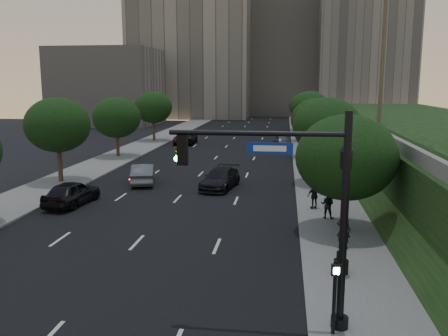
# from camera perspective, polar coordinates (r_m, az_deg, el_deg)

# --- Properties ---
(ground) EXTENTS (160.00, 160.00, 0.00)m
(ground) POSITION_cam_1_polar(r_m,az_deg,el_deg) (19.71, -14.98, -13.48)
(ground) COLOR black
(ground) RESTS_ON ground
(road_surface) EXTENTS (16.00, 140.00, 0.02)m
(road_surface) POSITION_cam_1_polar(r_m,az_deg,el_deg) (47.81, -1.33, 0.86)
(road_surface) COLOR black
(road_surface) RESTS_ON ground
(sidewalk_right) EXTENTS (4.50, 140.00, 0.15)m
(sidewalk_right) POSITION_cam_1_polar(r_m,az_deg,el_deg) (47.36, 11.02, 0.66)
(sidewalk_right) COLOR slate
(sidewalk_right) RESTS_ON ground
(sidewalk_left) EXTENTS (4.50, 140.00, 0.15)m
(sidewalk_left) POSITION_cam_1_polar(r_m,az_deg,el_deg) (50.36, -12.94, 1.16)
(sidewalk_left) COLOR slate
(sidewalk_left) RESTS_ON ground
(parapet_wall) EXTENTS (0.35, 90.00, 0.70)m
(parapet_wall) POSITION_cam_1_polar(r_m,az_deg,el_deg) (45.20, 15.50, 5.49)
(parapet_wall) COLOR slate
(parapet_wall) RESTS_ON embankment
(office_block_left) EXTENTS (26.00, 20.00, 32.00)m
(office_block_left) POSITION_cam_1_polar(r_m,az_deg,el_deg) (110.96, -3.76, 14.47)
(office_block_left) COLOR gray
(office_block_left) RESTS_ON ground
(office_block_mid) EXTENTS (22.00, 18.00, 26.00)m
(office_block_mid) POSITION_cam_1_polar(r_m,az_deg,el_deg) (118.74, 6.97, 12.69)
(office_block_mid) COLOR #A29E94
(office_block_mid) RESTS_ON ground
(office_block_right) EXTENTS (20.00, 22.00, 36.00)m
(office_block_right) POSITION_cam_1_polar(r_m,az_deg,el_deg) (114.33, 16.38, 14.97)
(office_block_right) COLOR gray
(office_block_right) RESTS_ON ground
(office_block_filler) EXTENTS (18.00, 16.00, 14.00)m
(office_block_filler) POSITION_cam_1_polar(r_m,az_deg,el_deg) (92.75, -13.77, 9.47)
(office_block_filler) COLOR #A29E94
(office_block_filler) RESTS_ON ground
(tree_right_a) EXTENTS (5.20, 5.20, 6.24)m
(tree_right_a) POSITION_cam_1_polar(r_m,az_deg,el_deg) (25.11, 14.50, 1.24)
(tree_right_a) COLOR #38281C
(tree_right_a) RESTS_ON ground
(tree_right_b) EXTENTS (5.20, 5.20, 6.74)m
(tree_right_b) POSITION_cam_1_polar(r_m,az_deg,el_deg) (36.90, 12.29, 4.89)
(tree_right_b) COLOR #38281C
(tree_right_b) RESTS_ON ground
(tree_right_c) EXTENTS (5.20, 5.20, 6.24)m
(tree_right_c) POSITION_cam_1_polar(r_m,az_deg,el_deg) (49.87, 11.03, 5.71)
(tree_right_c) COLOR #38281C
(tree_right_c) RESTS_ON ground
(tree_right_d) EXTENTS (5.20, 5.20, 6.74)m
(tree_right_d) POSITION_cam_1_polar(r_m,az_deg,el_deg) (63.78, 10.27, 7.13)
(tree_right_d) COLOR #38281C
(tree_right_d) RESTS_ON ground
(tree_right_e) EXTENTS (5.20, 5.20, 6.24)m
(tree_right_e) POSITION_cam_1_polar(r_m,az_deg,el_deg) (78.78, 9.73, 7.36)
(tree_right_e) COLOR #38281C
(tree_right_e) RESTS_ON ground
(tree_left_b) EXTENTS (5.00, 5.00, 6.71)m
(tree_left_b) POSITION_cam_1_polar(r_m,az_deg,el_deg) (38.90, -19.38, 4.90)
(tree_left_b) COLOR #38281C
(tree_left_b) RESTS_ON ground
(tree_left_c) EXTENTS (5.00, 5.00, 6.34)m
(tree_left_c) POSITION_cam_1_polar(r_m,az_deg,el_deg) (50.84, -12.79, 5.94)
(tree_left_c) COLOR #38281C
(tree_left_c) RESTS_ON ground
(tree_left_d) EXTENTS (5.00, 5.00, 6.71)m
(tree_left_d) POSITION_cam_1_polar(r_m,az_deg,el_deg) (64.12, -8.50, 7.25)
(tree_left_d) COLOR #38281C
(tree_left_d) RESTS_ON ground
(traffic_signal_mast) EXTENTS (5.68, 0.56, 7.00)m
(traffic_signal_mast) POSITION_cam_1_polar(r_m,az_deg,el_deg) (14.89, 10.06, -6.07)
(traffic_signal_mast) COLOR black
(traffic_signal_mast) RESTS_ON ground
(street_lamp) EXTENTS (0.64, 0.64, 5.62)m
(street_lamp) POSITION_cam_1_polar(r_m,az_deg,el_deg) (19.59, 14.17, -5.40)
(street_lamp) COLOR black
(street_lamp) RESTS_ON ground
(pedestrian_signal) EXTENTS (0.30, 0.33, 2.50)m
(pedestrian_signal) POSITION_cam_1_polar(r_m,az_deg,el_deg) (15.25, 13.19, -14.24)
(pedestrian_signal) COLOR black
(pedestrian_signal) RESTS_ON ground
(sedan_near_left) EXTENTS (2.42, 4.93, 1.62)m
(sedan_near_left) POSITION_cam_1_polar(r_m,az_deg,el_deg) (32.06, -17.85, -2.87)
(sedan_near_left) COLOR black
(sedan_near_left) RESTS_ON ground
(sedan_mid_left) EXTENTS (2.76, 5.06, 1.58)m
(sedan_mid_left) POSITION_cam_1_polar(r_m,az_deg,el_deg) (37.56, -9.69, -0.67)
(sedan_mid_left) COLOR #56595E
(sedan_mid_left) RESTS_ON ground
(sedan_far_left) EXTENTS (2.87, 5.67, 1.54)m
(sedan_far_left) POSITION_cam_1_polar(r_m,az_deg,el_deg) (61.23, -4.62, 3.62)
(sedan_far_left) COLOR black
(sedan_far_left) RESTS_ON ground
(sedan_near_right) EXTENTS (2.89, 5.41, 1.49)m
(sedan_near_right) POSITION_cam_1_polar(r_m,az_deg,el_deg) (35.31, -0.47, -1.29)
(sedan_near_right) COLOR black
(sedan_near_right) RESTS_ON ground
(sedan_far_right) EXTENTS (2.58, 4.34, 1.38)m
(sedan_far_right) POSITION_cam_1_polar(r_m,az_deg,el_deg) (59.11, 7.00, 3.26)
(sedan_far_right) COLOR #4F5256
(sedan_far_right) RESTS_ON ground
(pedestrian_a) EXTENTS (0.73, 0.57, 1.76)m
(pedestrian_a) POSITION_cam_1_polar(r_m,az_deg,el_deg) (22.99, 14.18, -7.23)
(pedestrian_a) COLOR black
(pedestrian_a) RESTS_ON sidewalk_right
(pedestrian_b) EXTENTS (0.92, 0.80, 1.61)m
(pedestrian_b) POSITION_cam_1_polar(r_m,az_deg,el_deg) (27.75, 12.34, -4.29)
(pedestrian_b) COLOR black
(pedestrian_b) RESTS_ON sidewalk_right
(pedestrian_c) EXTENTS (1.04, 0.76, 1.63)m
(pedestrian_c) POSITION_cam_1_polar(r_m,az_deg,el_deg) (29.67, 10.83, -3.28)
(pedestrian_c) COLOR black
(pedestrian_c) RESTS_ON sidewalk_right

